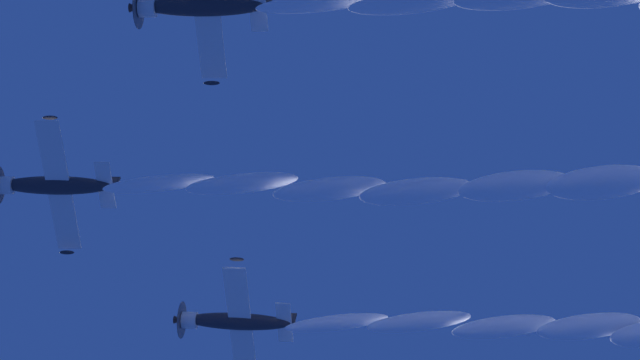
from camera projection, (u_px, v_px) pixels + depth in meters
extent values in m
ellipsoid|color=#232328|center=(56.00, 185.00, 73.96)|extent=(4.92, 6.66, 2.03)
cylinder|color=white|center=(6.00, 185.00, 74.40)|extent=(1.61, 1.49, 1.33)
cube|color=white|center=(59.00, 186.00, 73.76)|extent=(8.39, 6.19, 1.10)
ellipsoid|color=#232328|center=(50.00, 118.00, 72.28)|extent=(0.77, 0.97, 0.40)
ellipsoid|color=#232328|center=(67.00, 252.00, 75.25)|extent=(0.77, 0.97, 0.40)
cube|color=white|center=(105.00, 185.00, 73.59)|extent=(3.23, 2.57, 0.50)
cube|color=#232328|center=(109.00, 182.00, 74.08)|extent=(0.90, 1.13, 1.33)
ellipsoid|color=#1E232D|center=(54.00, 183.00, 74.42)|extent=(1.58, 1.80, 0.94)
ellipsoid|color=#232328|center=(203.00, 6.00, 68.03)|extent=(4.93, 6.65, 2.00)
cylinder|color=white|center=(148.00, 8.00, 68.45)|extent=(1.64, 1.45, 1.37)
cone|color=black|center=(136.00, 8.00, 68.53)|extent=(0.93, 0.94, 0.68)
cylinder|color=#3F3F47|center=(139.00, 8.00, 68.51)|extent=(2.50, 1.42, 2.77)
cube|color=white|center=(207.00, 7.00, 67.84)|extent=(8.35, 6.16, 1.52)
ellipsoid|color=#232328|center=(212.00, 83.00, 69.12)|extent=(0.77, 0.96, 0.40)
cube|color=white|center=(258.00, 5.00, 67.69)|extent=(3.22, 2.56, 0.64)
cube|color=#232328|center=(260.00, 3.00, 68.20)|extent=(0.94, 1.09, 1.32)
ellipsoid|color=#1E232D|center=(200.00, 5.00, 68.50)|extent=(1.60, 1.78, 0.96)
ellipsoid|color=#232328|center=(238.00, 321.00, 78.97)|extent=(4.91, 6.67, 2.21)
cylinder|color=white|center=(190.00, 320.00, 79.47)|extent=(1.67, 1.46, 1.41)
cone|color=black|center=(180.00, 320.00, 79.57)|extent=(0.94, 0.94, 0.71)
cylinder|color=#3F3F47|center=(182.00, 320.00, 79.55)|extent=(2.57, 1.45, 2.80)
cube|color=white|center=(240.00, 323.00, 78.77)|extent=(8.32, 6.15, 1.71)
ellipsoid|color=#232328|center=(237.00, 259.00, 77.56)|extent=(0.77, 0.97, 0.43)
cube|color=white|center=(284.00, 322.00, 78.56)|extent=(3.21, 2.56, 0.72)
cube|color=#232328|center=(287.00, 319.00, 79.06)|extent=(0.96, 1.11, 1.34)
ellipsoid|color=#1E232D|center=(234.00, 319.00, 79.45)|extent=(1.61, 1.79, 1.01)
ellipsoid|color=white|center=(159.00, 183.00, 72.94)|extent=(4.62, 6.36, 1.84)
ellipsoid|color=white|center=(242.00, 183.00, 72.13)|extent=(4.79, 6.48, 2.03)
ellipsoid|color=white|center=(329.00, 189.00, 71.53)|extent=(4.96, 6.61, 2.22)
ellipsoid|color=white|center=(416.00, 191.00, 70.89)|extent=(5.14, 6.73, 2.41)
ellipsoid|color=white|center=(515.00, 186.00, 70.17)|extent=(5.31, 6.85, 2.60)
ellipsoid|color=white|center=(603.00, 182.00, 69.13)|extent=(5.48, 6.98, 2.79)
ellipsoid|color=white|center=(316.00, 3.00, 67.26)|extent=(4.62, 6.36, 1.84)
ellipsoid|color=white|center=(409.00, 3.00, 66.47)|extent=(4.79, 6.48, 2.03)
ellipsoid|color=white|center=(336.00, 323.00, 78.05)|extent=(4.62, 6.36, 1.84)
ellipsoid|color=white|center=(419.00, 322.00, 77.07)|extent=(4.79, 6.48, 2.03)
ellipsoid|color=white|center=(504.00, 327.00, 76.84)|extent=(4.96, 6.61, 2.22)
ellipsoid|color=white|center=(589.00, 326.00, 75.75)|extent=(5.14, 6.73, 2.41)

